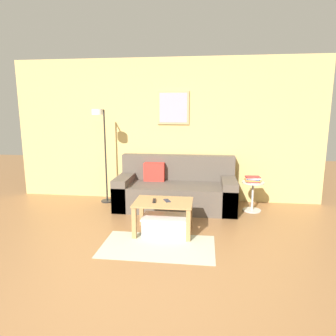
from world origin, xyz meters
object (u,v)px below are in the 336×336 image
book_stack (253,179)px  cell_phone (167,201)px  remote_control (154,201)px  floor_lamp (101,140)px  storage_bin (166,225)px  couch (176,190)px  coffee_table (163,208)px  side_table (253,193)px

book_stack → cell_phone: bearing=-140.8°
remote_control → cell_phone: 0.17m
floor_lamp → cell_phone: bearing=-40.0°
storage_bin → couch: bearing=89.1°
couch → storage_bin: couch is taller
coffee_table → cell_phone: (0.05, 0.03, 0.10)m
book_stack → cell_phone: 1.65m
couch → book_stack: 1.29m
coffee_table → floor_lamp: bearing=138.0°
book_stack → remote_control: size_ratio=1.64×
side_table → cell_phone: 1.67m
side_table → storage_bin: bearing=-138.9°
storage_bin → side_table: size_ratio=1.24×
coffee_table → storage_bin: coffee_table is taller
book_stack → couch: bearing=177.1°
storage_bin → floor_lamp: bearing=137.6°
coffee_table → book_stack: bearing=39.2°
couch → storage_bin: (-0.02, -1.19, -0.16)m
coffee_table → book_stack: size_ratio=3.17×
side_table → remote_control: 1.83m
couch → floor_lamp: (-1.27, -0.04, 0.85)m
side_table → remote_control: size_ratio=3.28×
floor_lamp → cell_phone: (1.27, -1.06, -0.69)m
storage_bin → book_stack: size_ratio=2.49×
couch → side_table: bearing=-2.5°
remote_control → cell_phone: remote_control is taller
side_table → floor_lamp: bearing=179.7°
couch → side_table: 1.28m
cell_phone → coffee_table: bearing=-167.0°
side_table → coffee_table: bearing=-140.9°
remote_control → cell_phone: bearing=6.8°
storage_bin → cell_phone: bearing=82.9°
coffee_table → book_stack: 1.71m
coffee_table → remote_control: bearing=-175.5°
couch → floor_lamp: bearing=-178.1°
couch → coffee_table: (-0.05, -1.14, 0.06)m
couch → book_stack: size_ratio=8.14×
couch → floor_lamp: 1.53m
coffee_table → book_stack: book_stack is taller
floor_lamp → book_stack: size_ratio=6.77×
book_stack → cell_phone: size_ratio=1.75×
coffee_table → storage_bin: (0.04, -0.05, -0.22)m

